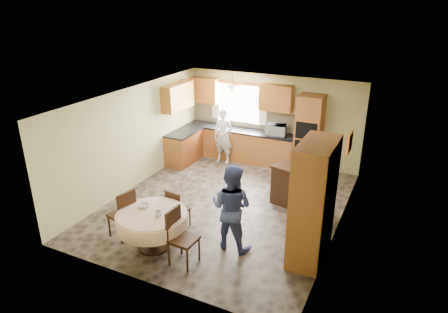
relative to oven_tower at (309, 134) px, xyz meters
name	(u,v)px	position (x,y,z in m)	size (l,w,h in m)	color
floor	(226,205)	(-1.15, -2.69, -1.06)	(5.00, 6.00, 0.01)	brown
ceiling	(226,98)	(-1.15, -2.69, 1.44)	(5.00, 6.00, 0.01)	white
wall_back	(272,119)	(-1.15, 0.31, 0.19)	(5.00, 0.02, 2.50)	tan
wall_front	(143,218)	(-1.15, -5.69, 0.19)	(5.00, 0.02, 2.50)	tan
wall_left	(134,138)	(-3.65, -2.69, 0.19)	(0.02, 6.00, 2.50)	tan
wall_right	(342,175)	(1.35, -2.69, 0.19)	(0.02, 6.00, 2.50)	tan
window	(239,103)	(-2.15, 0.29, 0.54)	(1.40, 0.03, 1.10)	white
curtain_left	(215,99)	(-2.90, 0.24, 0.59)	(0.22, 0.02, 1.15)	white
curtain_right	(263,105)	(-1.40, 0.24, 0.59)	(0.22, 0.02, 1.15)	white
base_cab_back	(240,145)	(-2.00, 0.01, -0.62)	(3.30, 0.60, 0.88)	#BD7532
counter_back	(240,130)	(-2.00, 0.01, -0.16)	(3.30, 0.64, 0.04)	black
base_cab_left	(184,147)	(-3.35, -0.89, -0.62)	(0.60, 1.20, 0.88)	#BD7532
counter_left	(183,132)	(-3.35, -0.89, -0.16)	(0.64, 1.20, 0.04)	black
backsplash	(244,118)	(-2.00, 0.30, 0.12)	(3.30, 0.02, 0.55)	tan
wall_cab_left	(205,90)	(-3.20, 0.15, 0.85)	(0.85, 0.33, 0.72)	#C68231
wall_cab_right	(276,98)	(-1.00, 0.15, 0.85)	(0.90, 0.33, 0.72)	#C68231
wall_cab_side	(178,97)	(-3.48, -0.89, 0.85)	(0.33, 1.20, 0.72)	#C68231
oven_tower	(309,134)	(0.00, 0.00, 0.00)	(0.66, 0.62, 2.12)	#BD7532
oven_upper	(306,131)	(0.00, -0.31, 0.19)	(0.56, 0.01, 0.45)	black
oven_lower	(305,149)	(0.00, -0.31, -0.31)	(0.56, 0.01, 0.45)	black
pendant	(233,89)	(-2.15, -0.19, 1.06)	(0.36, 0.36, 0.18)	beige
sideboard	(298,190)	(0.36, -2.08, -0.62)	(1.23, 0.51, 0.88)	#3B2010
space_heater	(316,215)	(0.93, -2.70, -0.81)	(0.37, 0.26, 0.50)	black
cupboard	(313,202)	(1.07, -3.78, 0.06)	(0.59, 1.17, 2.23)	#BD7532
dining_table	(152,221)	(-1.66, -4.81, -0.47)	(1.33, 1.33, 0.76)	#3B2010
chair_left	(124,212)	(-2.35, -4.76, -0.49)	(0.54, 0.54, 1.03)	#3B2010
chair_back	(176,208)	(-1.62, -4.04, -0.58)	(0.42, 0.42, 0.87)	#3B2010
chair_right	(179,234)	(-0.98, -4.95, -0.48)	(0.47, 0.47, 1.05)	#3B2010
framed_picture	(349,142)	(1.32, -1.98, 0.63)	(0.06, 0.53, 0.44)	#E99E44
microwave	(276,130)	(-0.90, -0.04, 0.01)	(0.54, 0.36, 0.30)	silver
person_sink	(223,136)	(-2.33, -0.40, -0.27)	(0.58, 0.38, 1.58)	silver
person_dining	(231,207)	(-0.35, -4.12, -0.22)	(0.82, 0.64, 1.69)	#3C4884
bowl_sideboard	(284,168)	(0.00, -2.08, -0.16)	(0.19, 0.19, 0.05)	#B2B2B2
bottle_sideboard	(313,168)	(0.63, -2.08, -0.04)	(0.11, 0.11, 0.29)	silver
cup_table	(158,213)	(-1.48, -4.85, -0.25)	(0.13, 0.13, 0.10)	#B2B2B2
bowl_table	(144,206)	(-1.90, -4.69, -0.27)	(0.20, 0.20, 0.06)	#B2B2B2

